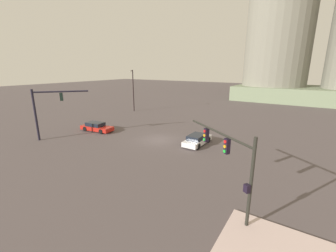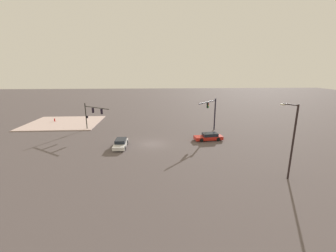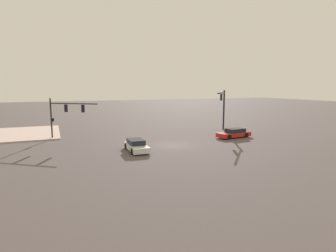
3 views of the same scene
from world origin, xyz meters
name	(u,v)px [view 3 (image 3 of 3)]	position (x,y,z in m)	size (l,w,h in m)	color
ground_plane	(173,145)	(0.00, 0.00, 0.00)	(216.11, 216.11, 0.00)	#514747
sidewalk_corner	(1,135)	(19.45, -15.28, 0.07)	(15.12, 13.17, 0.15)	#C8ACA6
traffic_signal_near_corner	(64,112)	(11.26, -8.57, 3.58)	(5.45, 4.27, 5.25)	black
traffic_signal_opposite_side	(223,103)	(-11.28, -6.93, 4.20)	(4.29, 4.76, 6.17)	black
sedan_car_approaching	(136,146)	(4.67, 1.13, 0.57)	(1.86, 4.41, 1.21)	silver
sedan_car_waiting_far	(234,133)	(-9.53, -1.43, 0.57)	(4.83, 2.22, 1.21)	red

